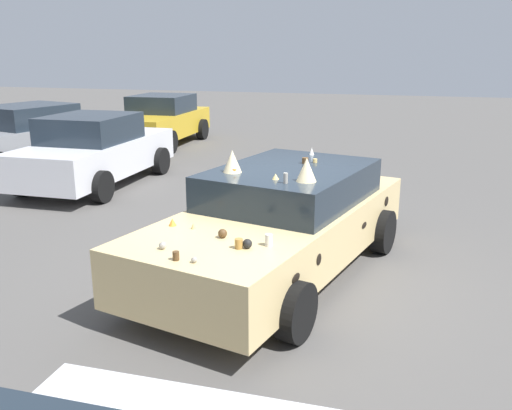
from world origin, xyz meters
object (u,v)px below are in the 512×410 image
at_px(art_car_decorated, 281,221).
at_px(parked_sedan_near_left, 95,151).
at_px(parked_sedan_behind_left, 23,135).
at_px(parked_sedan_far_right, 160,120).

bearing_deg(art_car_decorated, parked_sedan_near_left, -112.68).
distance_m(parked_sedan_behind_left, parked_sedan_near_left, 3.29).
distance_m(art_car_decorated, parked_sedan_far_right, 10.57).
bearing_deg(parked_sedan_behind_left, parked_sedan_near_left, 77.80).
distance_m(art_car_decorated, parked_sedan_near_left, 6.12).
height_order(art_car_decorated, parked_sedan_far_right, art_car_decorated).
xyz_separation_m(art_car_decorated, parked_sedan_far_right, (8.75, 5.92, 0.03)).
height_order(parked_sedan_near_left, parked_sedan_far_right, parked_sedan_near_left).
height_order(art_car_decorated, parked_sedan_near_left, art_car_decorated).
relative_size(parked_sedan_near_left, parked_sedan_far_right, 0.99).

